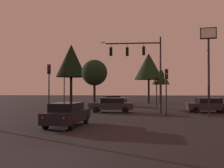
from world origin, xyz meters
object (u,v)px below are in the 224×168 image
object	(u,v)px
car_crossing_right	(208,105)
traffic_light_corner_right	(157,87)
traffic_light_corner_left	(64,81)
tree_center_horizon	(94,73)
traffic_light_median	(49,79)
car_nearside_lane	(67,114)
traffic_light_far_side	(166,83)
store_sign_illuminated	(208,52)
tree_right_cluster	(161,76)
car_far_lane	(112,101)
tree_behind_sign	(149,66)
car_crossing_left	(112,105)
tree_left_far	(71,61)
traffic_signal_mast_arm	(142,60)

from	to	relation	value
car_crossing_right	traffic_light_corner_right	bearing A→B (deg)	144.55
traffic_light_corner_left	tree_center_horizon	world-z (taller)	tree_center_horizon
traffic_light_median	traffic_light_corner_left	bearing A→B (deg)	93.94
car_nearside_lane	traffic_light_far_side	bearing A→B (deg)	46.17
traffic_light_corner_right	traffic_light_median	bearing A→B (deg)	-146.17
store_sign_illuminated	tree_right_cluster	distance (m)	26.80
car_far_lane	tree_center_horizon	distance (m)	6.98
tree_behind_sign	traffic_light_median	bearing A→B (deg)	-115.61
car_far_lane	store_sign_illuminated	distance (m)	17.92
traffic_light_far_side	car_crossing_left	distance (m)	6.55
traffic_light_corner_left	tree_left_far	size ratio (longest dim) A/B	0.50
car_nearside_lane	car_crossing_right	size ratio (longest dim) A/B	1.10
traffic_light_far_side	tree_left_far	bearing A→B (deg)	128.02
tree_right_cluster	tree_center_horizon	bearing A→B (deg)	-118.95
tree_right_cluster	car_crossing_right	bearing A→B (deg)	-83.97
car_nearside_lane	car_crossing_right	xyz separation A→B (m)	(11.87, 11.07, -0.00)
car_crossing_right	store_sign_illuminated	xyz separation A→B (m)	(-0.95, -3.79, 4.93)
car_crossing_left	tree_left_far	xyz separation A→B (m)	(-7.66, 13.36, 6.23)
traffic_light_corner_left	car_crossing_right	bearing A→B (deg)	-12.11
traffic_light_median	tree_left_far	world-z (taller)	tree_left_far
car_crossing_right	tree_behind_sign	world-z (taller)	tree_behind_sign
traffic_light_corner_left	traffic_light_corner_right	distance (m)	11.19
traffic_signal_mast_arm	car_far_lane	world-z (taller)	traffic_signal_mast_arm
traffic_light_corner_left	car_crossing_right	distance (m)	16.66
traffic_light_corner_right	car_far_lane	world-z (taller)	traffic_light_corner_right
car_far_lane	tree_behind_sign	distance (m)	11.56
traffic_light_corner_right	car_nearside_lane	world-z (taller)	traffic_light_corner_right
tree_center_horizon	tree_behind_sign	bearing A→B (deg)	61.36
tree_center_horizon	tree_right_cluster	size ratio (longest dim) A/B	0.93
traffic_light_corner_right	traffic_light_far_side	distance (m)	7.07
traffic_signal_mast_arm	tree_left_far	distance (m)	17.40
car_crossing_left	traffic_light_median	bearing A→B (deg)	-149.93
traffic_light_far_side	car_far_lane	size ratio (longest dim) A/B	0.97
tree_behind_sign	traffic_light_far_side	bearing A→B (deg)	-89.10
car_crossing_left	tree_center_horizon	bearing A→B (deg)	117.35
tree_center_horizon	tree_right_cluster	bearing A→B (deg)	61.05
tree_right_cluster	tree_left_far	bearing A→B (deg)	-146.71
traffic_light_median	traffic_light_corner_right	bearing A→B (deg)	33.83
traffic_light_corner_left	tree_center_horizon	bearing A→B (deg)	18.85
car_crossing_left	car_far_lane	xyz separation A→B (m)	(-0.89, 10.68, -0.00)
car_nearside_lane	tree_center_horizon	bearing A→B (deg)	92.43
traffic_light_median	car_crossing_left	xyz separation A→B (m)	(5.66, 3.28, -2.56)
store_sign_illuminated	tree_left_far	distance (m)	23.68
car_crossing_left	tree_right_cluster	size ratio (longest dim) A/B	0.70
tree_left_far	traffic_light_corner_left	bearing A→B (deg)	-81.06
tree_behind_sign	car_nearside_lane	bearing A→B (deg)	-103.09
tree_behind_sign	tree_left_far	distance (m)	13.74
traffic_signal_mast_arm	tree_behind_sign	size ratio (longest dim) A/B	0.88
car_far_lane	tree_left_far	size ratio (longest dim) A/B	0.45
traffic_light_far_side	car_nearside_lane	distance (m)	10.65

